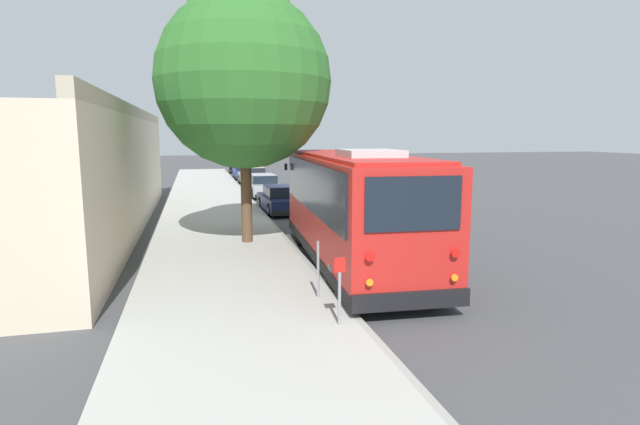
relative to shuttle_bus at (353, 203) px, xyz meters
The scene contains 13 objects.
ground_plane 1.78m from the shuttle_bus, 143.21° to the right, with size 160.00×160.00×0.00m, color #474749.
sidewalk_slab 3.99m from the shuttle_bus, 93.18° to the left, with size 80.00×4.42×0.15m, color #B2AFA8.
curb_strip 2.16m from the shuttle_bus, 98.57° to the left, with size 80.00×0.14×0.15m, color #9D9A94.
shuttle_bus is the anchor object (origin of this frame).
parked_sedan_navy 10.13m from the shuttle_bus, ahead, with size 4.21×1.88×1.28m.
parked_sedan_silver 16.75m from the shuttle_bus, ahead, with size 4.74×1.87×1.32m.
parked_sedan_tan 23.41m from the shuttle_bus, ahead, with size 4.47×1.90×1.33m.
parked_sedan_blue 29.38m from the shuttle_bus, ahead, with size 4.66×1.81×1.26m.
parked_sedan_black 36.48m from the shuttle_bus, ahead, with size 4.33×1.98×1.33m.
street_tree 5.78m from the shuttle_bus, 39.77° to the left, with size 5.56×5.56×8.83m.
sign_post_near 5.17m from the shuttle_bus, 159.54° to the left, with size 0.06×0.22×1.29m.
sign_post_far 3.70m from the shuttle_bus, 150.17° to the left, with size 0.06×0.06×1.25m.
building_backdrop 12.19m from the shuttle_bus, 51.25° to the left, with size 22.15×6.38×4.71m.
Camera 1 is at (-13.11, 4.45, 3.67)m, focal length 28.00 mm.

